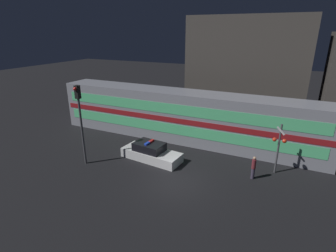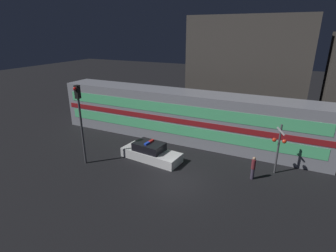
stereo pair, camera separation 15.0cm
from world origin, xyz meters
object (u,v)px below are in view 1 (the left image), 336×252
(train, at_px, (182,116))
(traffic_light_corner, at_px, (80,115))
(police_car, at_px, (151,153))
(pedestrian, at_px, (253,167))
(crossing_signal_near, at_px, (279,145))

(train, height_order, traffic_light_corner, traffic_light_corner)
(police_car, height_order, traffic_light_corner, traffic_light_corner)
(train, height_order, pedestrian, train)
(police_car, xyz_separation_m, pedestrian, (7.41, 0.37, 0.30))
(police_car, relative_size, crossing_signal_near, 1.35)
(pedestrian, height_order, traffic_light_corner, traffic_light_corner)
(police_car, height_order, pedestrian, pedestrian)
(police_car, xyz_separation_m, crossing_signal_near, (8.69, 1.77, 1.57))
(pedestrian, distance_m, traffic_light_corner, 12.19)
(crossing_signal_near, bearing_deg, pedestrian, -132.33)
(pedestrian, relative_size, crossing_signal_near, 0.45)
(train, height_order, police_car, train)
(train, distance_m, traffic_light_corner, 8.81)
(pedestrian, xyz_separation_m, traffic_light_corner, (-11.43, -3.04, 2.95))
(traffic_light_corner, bearing_deg, pedestrian, 14.91)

